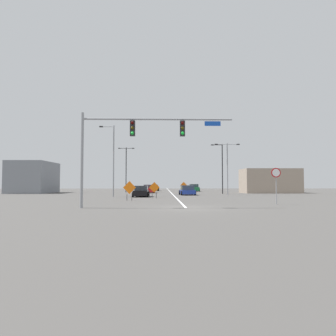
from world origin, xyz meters
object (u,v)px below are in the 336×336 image
Objects in this scene: car_black_mid at (141,192)px; construction_sign_left_shoulder at (184,186)px; car_red_passing at (149,189)px; street_lamp_mid_right at (227,164)px; construction_sign_left_lane at (184,186)px; street_lamp_near_right at (113,158)px; stop_sign at (276,179)px; construction_sign_right_lane at (129,188)px; street_lamp_far_right at (126,166)px; traffic_signal_assembly at (133,137)px; car_yellow_near at (154,188)px; car_blue_far at (187,190)px; construction_sign_median_far at (154,188)px; street_lamp_mid_left at (221,166)px; car_green_distant at (194,188)px.

construction_sign_left_shoulder is at bearing 68.53° from car_black_mid.
car_black_mid is (-0.26, -15.07, -0.05)m from car_red_passing.
street_lamp_mid_right reaches higher than construction_sign_left_lane.
stop_sign is at bearing -41.51° from street_lamp_near_right.
construction_sign_right_lane reaches higher than car_black_mid.
street_lamp_far_right is (-0.57, 19.00, 0.05)m from street_lamp_near_right.
traffic_signal_assembly is at bearing -88.11° from car_black_mid.
construction_sign_left_shoulder reaches higher than car_yellow_near.
car_black_mid is (-12.00, -5.55, -3.83)m from street_lamp_mid_right.
street_lamp_mid_right is 3.97× the size of construction_sign_left_lane.
car_yellow_near is (4.36, 30.07, -4.16)m from street_lamp_near_right.
car_blue_far is (9.67, 5.90, -4.18)m from street_lamp_near_right.
construction_sign_left_lane is (4.38, 14.81, 0.07)m from construction_sign_median_far.
stop_sign is 20.37m from street_lamp_near_right.
car_yellow_near is (1.42, 38.03, -0.51)m from construction_sign_right_lane.
car_blue_far is (-0.40, -11.44, -0.52)m from construction_sign_left_shoulder.
street_lamp_far_right is at bearing 102.42° from car_black_mid.
construction_sign_right_lane is at bearing -123.93° from street_lamp_mid_left.
construction_sign_left_shoulder is at bearing 99.31° from stop_sign.
car_green_distant is at bearing 81.42° from car_blue_far.
stop_sign is 24.32m from street_lamp_mid_left.
stop_sign is 14.36m from construction_sign_median_far.
street_lamp_mid_left is 17.61m from construction_sign_median_far.
construction_sign_right_lane is at bearing -114.71° from construction_sign_median_far.
street_lamp_near_right is 9.23m from construction_sign_right_lane.
construction_sign_left_lane is at bearing 50.88° from street_lamp_near_right.
construction_sign_left_shoulder is at bearing 14.87° from car_red_passing.
car_green_distant reaches higher than car_blue_far.
car_yellow_near is (0.30, 46.67, -4.20)m from traffic_signal_assembly.
construction_sign_left_shoulder is 0.44× the size of car_yellow_near.
street_lamp_mid_right reaches higher than construction_sign_right_lane.
construction_sign_left_lane is (-5.98, 0.96, -3.19)m from street_lamp_mid_left.
traffic_signal_assembly reaches higher than car_green_distant.
street_lamp_far_right is at bearing 128.02° from car_blue_far.
car_yellow_near is at bearing 150.09° from car_green_distant.
stop_sign is at bearing -86.29° from car_green_distant.
stop_sign reaches higher than construction_sign_right_lane.
street_lamp_far_right reaches higher than construction_sign_median_far.
construction_sign_left_lane reaches higher than car_green_distant.
construction_sign_left_shoulder is 20.94m from construction_sign_median_far.
street_lamp_mid_left is 0.96× the size of street_lamp_far_right.
car_blue_far is 0.94× the size of car_black_mid.
car_green_distant is at bearing 75.37° from construction_sign_median_far.
street_lamp_mid_right is 13.77m from car_black_mid.
street_lamp_mid_left is 16.28m from car_black_mid.
traffic_signal_assembly is at bearing -163.73° from stop_sign.
construction_sign_right_lane is at bearing -115.93° from car_blue_far.
construction_sign_median_far is 15.44m from construction_sign_left_lane.
construction_sign_left_shoulder is 26.29m from construction_sign_right_lane.
street_lamp_mid_left is 4.31× the size of construction_sign_left_shoulder.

